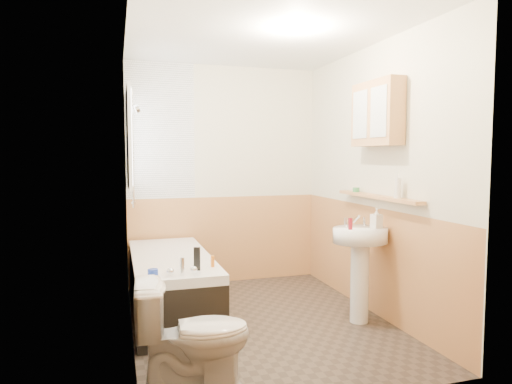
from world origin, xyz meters
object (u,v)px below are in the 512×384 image
Objects in this scene: pine_shelf at (377,197)px; medicine_cabinet at (377,114)px; sink at (360,255)px; toilet at (194,336)px; bathtub at (171,283)px.

pine_shelf is 1.97× the size of medicine_cabinet.
sink is at bearing -161.03° from pine_shelf.
toilet is 1.13× the size of medicine_cabinet.
sink is (1.57, -0.72, 0.32)m from bathtub.
bathtub is at bearing 159.86° from pine_shelf.
medicine_cabinet is (1.77, 0.82, 1.50)m from toilet.
medicine_cabinet is at bearing -154.62° from pine_shelf.
pine_shelf is 0.74m from medicine_cabinet.
sink is at bearing -60.90° from toilet.
bathtub is 2.06m from pine_shelf.
bathtub is 1.75m from sink.
bathtub is 1.39× the size of pine_shelf.
medicine_cabinet is (0.17, 0.06, 1.24)m from sink.
sink is 0.55m from pine_shelf.
pine_shelf is at bearing 25.38° from medicine_cabinet.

